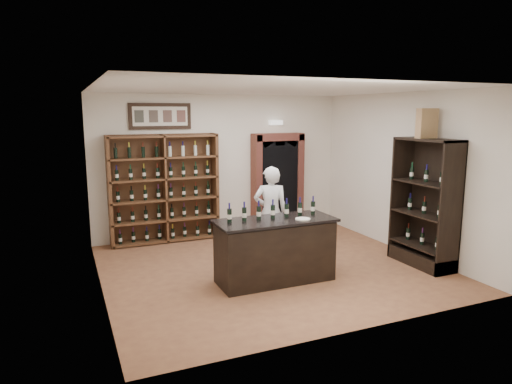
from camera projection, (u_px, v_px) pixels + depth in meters
floor at (270, 267)px, 7.84m from camera, size 5.50×5.50×0.00m
ceiling at (271, 89)px, 7.32m from camera, size 5.50×5.50×0.00m
wall_back at (222, 165)px, 9.84m from camera, size 5.50×0.04×3.00m
wall_left at (97, 193)px, 6.51m from camera, size 0.04×5.00×3.00m
wall_right at (402, 173)px, 8.65m from camera, size 0.04×5.00×3.00m
wine_shelf at (164, 189)px, 9.26m from camera, size 2.20×0.38×2.20m
framed_picture at (160, 116)px, 9.13m from camera, size 1.25×0.04×0.52m
arched_doorway at (277, 179)px, 10.24m from camera, size 1.17×0.35×2.17m
emergency_light at (276, 123)px, 10.10m from camera, size 0.30×0.10×0.10m
tasting_counter at (275, 251)px, 7.14m from camera, size 1.88×0.78×1.00m
counter_bottle_0 at (229, 215)px, 6.83m from camera, size 0.07×0.07×0.30m
counter_bottle_1 at (244, 214)px, 6.92m from camera, size 0.07×0.07×0.30m
counter_bottle_2 at (259, 213)px, 7.02m from camera, size 0.07×0.07×0.30m
counter_bottle_3 at (273, 211)px, 7.11m from camera, size 0.07×0.07×0.30m
counter_bottle_4 at (287, 210)px, 7.20m from camera, size 0.07×0.07×0.30m
counter_bottle_5 at (300, 209)px, 7.30m from camera, size 0.07×0.07×0.30m
counter_bottle_6 at (313, 208)px, 7.39m from camera, size 0.07×0.07×0.30m
side_cabinet at (425, 222)px, 7.88m from camera, size 0.48×1.20×2.20m
shopkeeper at (271, 212)px, 8.25m from camera, size 0.72×0.61×1.68m
plate at (303, 219)px, 7.02m from camera, size 0.23×0.23×0.02m
wine_crate at (427, 123)px, 7.61m from camera, size 0.36×0.16×0.50m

